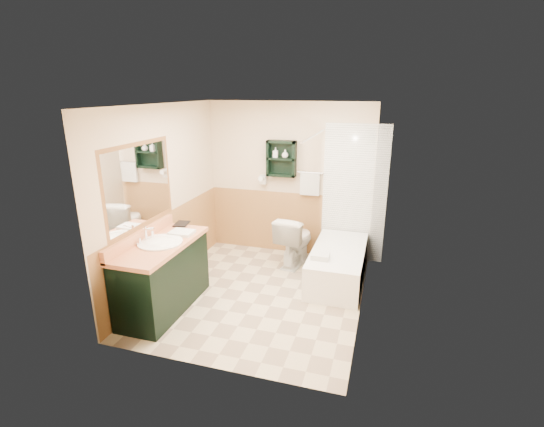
{
  "coord_description": "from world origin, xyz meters",
  "views": [
    {
      "loc": [
        1.48,
        -4.37,
        2.58
      ],
      "look_at": [
        0.11,
        0.2,
        1.06
      ],
      "focal_mm": 26.0,
      "sensor_mm": 36.0,
      "label": 1
    }
  ],
  "objects_px": {
    "hair_dryer": "(263,179)",
    "vanity_book": "(175,216)",
    "toilet": "(295,240)",
    "wall_shelf": "(281,159)",
    "vanity": "(163,276)",
    "soap_bottle_b": "(285,155)",
    "bathtub": "(338,264)",
    "soap_bottle_a": "(275,155)"
  },
  "relations": [
    {
      "from": "soap_bottle_a",
      "to": "hair_dryer",
      "type": "bearing_deg",
      "value": 171.83
    },
    {
      "from": "hair_dryer",
      "to": "vanity",
      "type": "relative_size",
      "value": 0.18
    },
    {
      "from": "wall_shelf",
      "to": "vanity_book",
      "type": "distance_m",
      "value": 1.87
    },
    {
      "from": "toilet",
      "to": "vanity_book",
      "type": "bearing_deg",
      "value": 47.08
    },
    {
      "from": "toilet",
      "to": "soap_bottle_b",
      "type": "xyz_separation_m",
      "value": [
        -0.26,
        0.35,
        1.24
      ]
    },
    {
      "from": "wall_shelf",
      "to": "soap_bottle_a",
      "type": "relative_size",
      "value": 3.6
    },
    {
      "from": "bathtub",
      "to": "soap_bottle_b",
      "type": "height_order",
      "value": "soap_bottle_b"
    },
    {
      "from": "wall_shelf",
      "to": "hair_dryer",
      "type": "relative_size",
      "value": 2.29
    },
    {
      "from": "soap_bottle_b",
      "to": "wall_shelf",
      "type": "bearing_deg",
      "value": 175.43
    },
    {
      "from": "soap_bottle_a",
      "to": "wall_shelf",
      "type": "bearing_deg",
      "value": 3.15
    },
    {
      "from": "soap_bottle_a",
      "to": "bathtub",
      "type": "bearing_deg",
      "value": -32.25
    },
    {
      "from": "bathtub",
      "to": "toilet",
      "type": "relative_size",
      "value": 1.94
    },
    {
      "from": "wall_shelf",
      "to": "bathtub",
      "type": "bearing_deg",
      "value": -34.68
    },
    {
      "from": "hair_dryer",
      "to": "bathtub",
      "type": "relative_size",
      "value": 0.16
    },
    {
      "from": "soap_bottle_b",
      "to": "soap_bottle_a",
      "type": "bearing_deg",
      "value": 180.0
    },
    {
      "from": "vanity",
      "to": "vanity_book",
      "type": "distance_m",
      "value": 0.85
    },
    {
      "from": "vanity",
      "to": "toilet",
      "type": "xyz_separation_m",
      "value": [
        1.22,
        1.71,
        -0.05
      ]
    },
    {
      "from": "hair_dryer",
      "to": "vanity",
      "type": "bearing_deg",
      "value": -105.93
    },
    {
      "from": "toilet",
      "to": "vanity_book",
      "type": "relative_size",
      "value": 3.27
    },
    {
      "from": "hair_dryer",
      "to": "soap_bottle_a",
      "type": "bearing_deg",
      "value": -8.17
    },
    {
      "from": "wall_shelf",
      "to": "toilet",
      "type": "height_order",
      "value": "wall_shelf"
    },
    {
      "from": "hair_dryer",
      "to": "vanity_book",
      "type": "relative_size",
      "value": 1.01
    },
    {
      "from": "soap_bottle_a",
      "to": "soap_bottle_b",
      "type": "height_order",
      "value": "soap_bottle_b"
    },
    {
      "from": "vanity_book",
      "to": "hair_dryer",
      "type": "bearing_deg",
      "value": 53.6
    },
    {
      "from": "vanity",
      "to": "toilet",
      "type": "relative_size",
      "value": 1.74
    },
    {
      "from": "vanity",
      "to": "soap_bottle_b",
      "type": "height_order",
      "value": "soap_bottle_b"
    },
    {
      "from": "vanity",
      "to": "bathtub",
      "type": "bearing_deg",
      "value": 35.13
    },
    {
      "from": "vanity",
      "to": "vanity_book",
      "type": "bearing_deg",
      "value": 104.58
    },
    {
      "from": "hair_dryer",
      "to": "vanity_book",
      "type": "distance_m",
      "value": 1.65
    },
    {
      "from": "wall_shelf",
      "to": "vanity",
      "type": "bearing_deg",
      "value": -113.48
    },
    {
      "from": "toilet",
      "to": "soap_bottle_b",
      "type": "distance_m",
      "value": 1.31
    },
    {
      "from": "hair_dryer",
      "to": "toilet",
      "type": "bearing_deg",
      "value": -31.35
    },
    {
      "from": "vanity",
      "to": "soap_bottle_b",
      "type": "relative_size",
      "value": 10.66
    },
    {
      "from": "toilet",
      "to": "wall_shelf",
      "type": "bearing_deg",
      "value": -38.44
    },
    {
      "from": "wall_shelf",
      "to": "toilet",
      "type": "distance_m",
      "value": 1.26
    },
    {
      "from": "hair_dryer",
      "to": "soap_bottle_b",
      "type": "relative_size",
      "value": 1.9
    },
    {
      "from": "hair_dryer",
      "to": "vanity_book",
      "type": "bearing_deg",
      "value": -117.65
    },
    {
      "from": "hair_dryer",
      "to": "vanity",
      "type": "xyz_separation_m",
      "value": [
        -0.59,
        -2.08,
        -0.77
      ]
    },
    {
      "from": "bathtub",
      "to": "soap_bottle_a",
      "type": "relative_size",
      "value": 9.83
    },
    {
      "from": "hair_dryer",
      "to": "soap_bottle_a",
      "type": "relative_size",
      "value": 1.57
    },
    {
      "from": "hair_dryer",
      "to": "bathtub",
      "type": "xyz_separation_m",
      "value": [
        1.33,
        -0.73,
        -0.97
      ]
    },
    {
      "from": "bathtub",
      "to": "soap_bottle_a",
      "type": "xyz_separation_m",
      "value": [
        -1.12,
        0.7,
        1.37
      ]
    }
  ]
}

